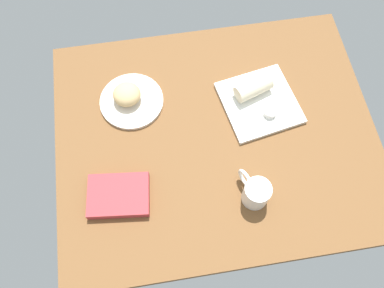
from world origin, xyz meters
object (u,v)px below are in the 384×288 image
(square_plate, at_px, (259,103))
(scone_pastry, at_px, (127,94))
(sauce_cup, at_px, (270,112))
(coffee_mug, at_px, (255,192))
(round_plate, at_px, (132,101))
(book_stack, at_px, (119,195))
(breakfast_wrap, at_px, (253,88))

(square_plate, bearing_deg, scone_pastry, -10.60)
(sauce_cup, bearing_deg, scone_pastry, -15.92)
(square_plate, distance_m, coffee_mug, 0.35)
(round_plate, relative_size, book_stack, 1.08)
(scone_pastry, relative_size, book_stack, 0.47)
(sauce_cup, bearing_deg, coffee_mug, 67.07)
(breakfast_wrap, height_order, book_stack, breakfast_wrap)
(square_plate, bearing_deg, book_stack, 26.89)
(square_plate, relative_size, sauce_cup, 5.50)
(round_plate, bearing_deg, coffee_mug, 130.59)
(scone_pastry, xyz_separation_m, square_plate, (-0.46, 0.09, -0.04))
(round_plate, xyz_separation_m, square_plate, (-0.45, 0.08, 0.00))
(square_plate, relative_size, coffee_mug, 1.95)
(round_plate, relative_size, square_plate, 0.90)
(round_plate, height_order, scone_pastry, scone_pastry)
(round_plate, height_order, coffee_mug, coffee_mug)
(square_plate, bearing_deg, coffee_mug, 73.93)
(round_plate, bearing_deg, breakfast_wrap, 175.01)
(scone_pastry, xyz_separation_m, coffee_mug, (-0.36, 0.42, 0.00))
(sauce_cup, xyz_separation_m, coffee_mug, (0.12, 0.28, 0.02))
(sauce_cup, height_order, breakfast_wrap, breakfast_wrap)
(breakfast_wrap, height_order, coffee_mug, coffee_mug)
(breakfast_wrap, xyz_separation_m, book_stack, (0.50, 0.31, -0.03))
(coffee_mug, bearing_deg, square_plate, -106.07)
(square_plate, bearing_deg, round_plate, -9.98)
(round_plate, distance_m, coffee_mug, 0.54)
(breakfast_wrap, distance_m, book_stack, 0.59)
(square_plate, bearing_deg, sauce_cup, 114.06)
(sauce_cup, relative_size, book_stack, 0.22)
(book_stack, height_order, coffee_mug, coffee_mug)
(scone_pastry, relative_size, square_plate, 0.39)
(scone_pastry, bearing_deg, sauce_cup, 164.08)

